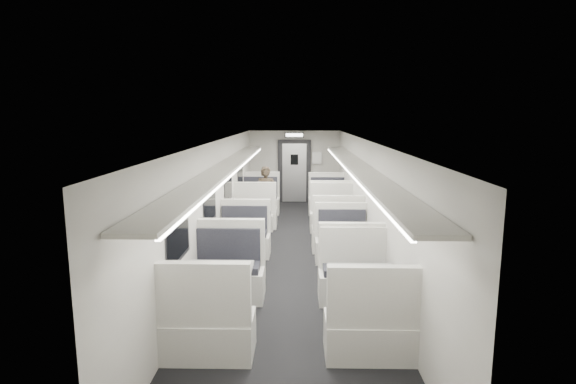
{
  "coord_description": "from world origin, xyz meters",
  "views": [
    {
      "loc": [
        0.1,
        -8.98,
        2.88
      ],
      "look_at": [
        -0.12,
        1.31,
        1.13
      ],
      "focal_mm": 28.0,
      "sensor_mm": 36.0,
      "label": 1
    }
  ],
  "objects_px": {
    "booth_right_a": "(329,206)",
    "exit_sign": "(294,135)",
    "booth_left_b": "(251,223)",
    "booth_left_c": "(239,249)",
    "booth_right_b": "(335,222)",
    "passenger": "(266,196)",
    "vestibule_door": "(294,172)",
    "booth_left_a": "(258,206)",
    "booth_right_d": "(362,297)",
    "booth_right_c": "(346,254)",
    "booth_left_d": "(218,295)"
  },
  "relations": [
    {
      "from": "booth_left_b",
      "to": "exit_sign",
      "type": "xyz_separation_m",
      "value": [
        1.0,
        3.96,
        1.93
      ]
    },
    {
      "from": "booth_right_c",
      "to": "booth_left_d",
      "type": "bearing_deg",
      "value": -135.3
    },
    {
      "from": "booth_left_b",
      "to": "booth_right_d",
      "type": "relative_size",
      "value": 0.88
    },
    {
      "from": "booth_right_a",
      "to": "exit_sign",
      "type": "bearing_deg",
      "value": 114.95
    },
    {
      "from": "booth_right_d",
      "to": "vestibule_door",
      "type": "xyz_separation_m",
      "value": [
        -1.0,
        9.0,
        0.64
      ]
    },
    {
      "from": "booth_left_d",
      "to": "booth_right_c",
      "type": "bearing_deg",
      "value": 44.7
    },
    {
      "from": "booth_left_a",
      "to": "passenger",
      "type": "height_order",
      "value": "passenger"
    },
    {
      "from": "booth_left_c",
      "to": "vestibule_door",
      "type": "bearing_deg",
      "value": 81.52
    },
    {
      "from": "booth_left_c",
      "to": "booth_right_b",
      "type": "bearing_deg",
      "value": 45.97
    },
    {
      "from": "booth_right_c",
      "to": "vestibule_door",
      "type": "distance_m",
      "value": 7.12
    },
    {
      "from": "booth_right_b",
      "to": "passenger",
      "type": "xyz_separation_m",
      "value": [
        -1.73,
        1.45,
        0.37
      ]
    },
    {
      "from": "booth_right_d",
      "to": "exit_sign",
      "type": "distance_m",
      "value": 8.77
    },
    {
      "from": "booth_right_b",
      "to": "passenger",
      "type": "distance_m",
      "value": 2.29
    },
    {
      "from": "booth_right_a",
      "to": "booth_left_d",
      "type": "bearing_deg",
      "value": -107.45
    },
    {
      "from": "booth_left_b",
      "to": "booth_left_d",
      "type": "relative_size",
      "value": 0.85
    },
    {
      "from": "booth_left_d",
      "to": "booth_right_c",
      "type": "height_order",
      "value": "booth_left_d"
    },
    {
      "from": "booth_right_b",
      "to": "passenger",
      "type": "height_order",
      "value": "passenger"
    },
    {
      "from": "passenger",
      "to": "exit_sign",
      "type": "bearing_deg",
      "value": 78.96
    },
    {
      "from": "booth_left_a",
      "to": "booth_right_a",
      "type": "xyz_separation_m",
      "value": [
        2.0,
        0.01,
        -0.0
      ]
    },
    {
      "from": "booth_right_b",
      "to": "passenger",
      "type": "bearing_deg",
      "value": 139.98
    },
    {
      "from": "booth_right_c",
      "to": "booth_right_d",
      "type": "distance_m",
      "value": 1.98
    },
    {
      "from": "passenger",
      "to": "booth_right_c",
      "type": "bearing_deg",
      "value": -61.59
    },
    {
      "from": "booth_left_b",
      "to": "booth_right_a",
      "type": "distance_m",
      "value": 2.7
    },
    {
      "from": "booth_left_b",
      "to": "booth_right_a",
      "type": "relative_size",
      "value": 0.87
    },
    {
      "from": "passenger",
      "to": "vestibule_door",
      "type": "xyz_separation_m",
      "value": [
        0.73,
        3.19,
        0.25
      ]
    },
    {
      "from": "booth_left_a",
      "to": "passenger",
      "type": "relative_size",
      "value": 1.46
    },
    {
      "from": "booth_left_b",
      "to": "passenger",
      "type": "relative_size",
      "value": 1.26
    },
    {
      "from": "booth_left_a",
      "to": "vestibule_door",
      "type": "relative_size",
      "value": 1.09
    },
    {
      "from": "booth_left_c",
      "to": "vestibule_door",
      "type": "height_order",
      "value": "vestibule_door"
    },
    {
      "from": "booth_left_d",
      "to": "passenger",
      "type": "xyz_separation_m",
      "value": [
        0.27,
        5.81,
        0.37
      ]
    },
    {
      "from": "booth_left_a",
      "to": "vestibule_door",
      "type": "height_order",
      "value": "vestibule_door"
    },
    {
      "from": "booth_left_b",
      "to": "vestibule_door",
      "type": "height_order",
      "value": "vestibule_door"
    },
    {
      "from": "booth_left_a",
      "to": "booth_right_b",
      "type": "distance_m",
      "value": 2.82
    },
    {
      "from": "booth_left_c",
      "to": "exit_sign",
      "type": "xyz_separation_m",
      "value": [
        1.0,
        6.22,
        1.89
      ]
    },
    {
      "from": "booth_left_b",
      "to": "booth_left_c",
      "type": "relative_size",
      "value": 0.91
    },
    {
      "from": "booth_left_c",
      "to": "booth_right_b",
      "type": "relative_size",
      "value": 0.93
    },
    {
      "from": "booth_left_b",
      "to": "booth_right_b",
      "type": "height_order",
      "value": "booth_right_b"
    },
    {
      "from": "booth_left_c",
      "to": "booth_right_a",
      "type": "bearing_deg",
      "value": 63.84
    },
    {
      "from": "booth_right_b",
      "to": "booth_right_c",
      "type": "xyz_separation_m",
      "value": [
        0.0,
        -2.38,
        -0.03
      ]
    },
    {
      "from": "booth_left_d",
      "to": "booth_left_c",
      "type": "bearing_deg",
      "value": 90.0
    },
    {
      "from": "booth_left_a",
      "to": "booth_left_d",
      "type": "xyz_separation_m",
      "value": [
        0.0,
        -6.36,
        0.01
      ]
    },
    {
      "from": "booth_left_c",
      "to": "booth_left_d",
      "type": "bearing_deg",
      "value": -90.0
    },
    {
      "from": "booth_left_d",
      "to": "vestibule_door",
      "type": "xyz_separation_m",
      "value": [
        1.0,
        9.0,
        0.62
      ]
    },
    {
      "from": "booth_left_b",
      "to": "booth_left_d",
      "type": "distance_m",
      "value": 4.55
    },
    {
      "from": "booth_left_b",
      "to": "booth_right_d",
      "type": "bearing_deg",
      "value": -66.28
    },
    {
      "from": "booth_right_a",
      "to": "booth_right_b",
      "type": "relative_size",
      "value": 0.97
    },
    {
      "from": "booth_right_d",
      "to": "booth_left_a",
      "type": "bearing_deg",
      "value": 107.47
    },
    {
      "from": "booth_right_a",
      "to": "exit_sign",
      "type": "relative_size",
      "value": 3.66
    },
    {
      "from": "booth_left_a",
      "to": "booth_right_b",
      "type": "relative_size",
      "value": 0.98
    },
    {
      "from": "booth_right_a",
      "to": "booth_right_b",
      "type": "height_order",
      "value": "booth_right_b"
    }
  ]
}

